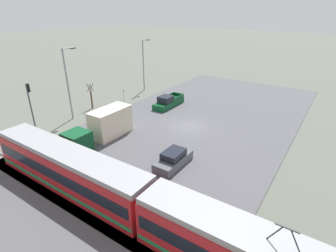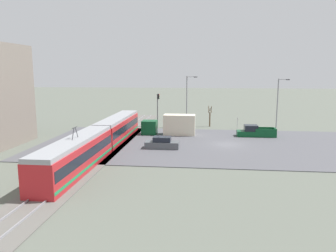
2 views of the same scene
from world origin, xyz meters
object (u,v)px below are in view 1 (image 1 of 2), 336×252
Objects in this scene: light_rail_tram at (148,208)px; box_truck at (103,126)px; street_lamp_mid_block at (68,80)px; pickup_truck at (168,102)px; sedan_car_0 at (173,159)px; street_lamp_near_crossing at (144,62)px; traffic_light_pole at (30,102)px; street_tree at (91,97)px; no_parking_sign at (124,94)px.

light_rail_tram is 3.82× the size of box_truck.
street_lamp_mid_block reaches higher than light_rail_tram.
pickup_truck is 16.31m from sedan_car_0.
street_lamp_mid_block is at bearing 91.79° from street_lamp_near_crossing.
box_truck is 0.96× the size of street_lamp_near_crossing.
traffic_light_pole is at bearing 64.04° from pickup_truck.
light_rail_tram reaches higher than street_tree.
pickup_truck is 1.54× the size of street_tree.
sedan_car_0 is 0.50× the size of street_lamp_near_crossing.
light_rail_tram is 3.66× the size of street_lamp_near_crossing.
sedan_car_0 is (-9.53, 0.37, -0.84)m from box_truck.
street_lamp_mid_block reaches higher than traffic_light_pole.
no_parking_sign is (-0.95, -8.83, -3.99)m from street_lamp_mid_block.
sedan_car_0 is at bearing -69.84° from light_rail_tram.
no_parking_sign is (7.10, 2.03, 0.51)m from pickup_truck.
light_rail_tram is at bearing 128.84° from street_lamp_near_crossing.
traffic_light_pole is (7.93, 16.28, 3.08)m from pickup_truck.
street_lamp_near_crossing is 15.99m from street_lamp_mid_block.
traffic_light_pole is at bearing 96.30° from street_tree.
pickup_truck is 7.40m from no_parking_sign.
box_truck reaches higher than no_parking_sign.
traffic_light_pole is 14.50m from no_parking_sign.
light_rail_tram is at bearing 120.54° from pickup_truck.
street_tree is at bearing -33.07° from light_rail_tram.
street_lamp_near_crossing is (20.69, -25.70, 3.33)m from light_rail_tram.
traffic_light_pole reaches higher than light_rail_tram.
light_rail_tram is 22.69m from street_lamp_mid_block.
traffic_light_pole is at bearing 91.31° from street_lamp_mid_block.
no_parking_sign reaches higher than sedan_car_0.
street_tree reaches higher than no_parking_sign.
street_lamp_mid_block is (17.51, -2.42, 4.52)m from sedan_car_0.
street_lamp_near_crossing is at bearing -30.88° from pickup_truck.
box_truck is at bearing -156.80° from traffic_light_pole.
pickup_truck is 1.33× the size of sedan_car_0.
sedan_car_0 is 19.56m from street_tree.
street_tree is at bearing -77.13° from street_lamp_mid_block.
street_lamp_near_crossing is (-0.42, -11.95, 3.28)m from street_tree.
sedan_car_0 is at bearing -170.22° from traffic_light_pole.
sedan_car_0 is 26.10m from street_lamp_near_crossing.
sedan_car_0 is (2.68, -7.30, -0.98)m from light_rail_tram.
street_lamp_near_crossing reaches higher than no_parking_sign.
box_truck is 9.03m from street_lamp_mid_block.
street_lamp_mid_block is (-0.92, 4.03, 3.50)m from street_tree.
no_parking_sign is at bearing -93.32° from traffic_light_pole.
light_rail_tram reaches higher than sedan_car_0.
street_lamp_near_crossing is at bearing -92.02° from street_tree.
street_tree is (1.04, -9.45, -2.09)m from traffic_light_pole.
pickup_truck is at bearing 125.46° from sedan_car_0.
sedan_car_0 is 0.48× the size of street_lamp_mid_block.
traffic_light_pole is at bearing -170.22° from sedan_car_0.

